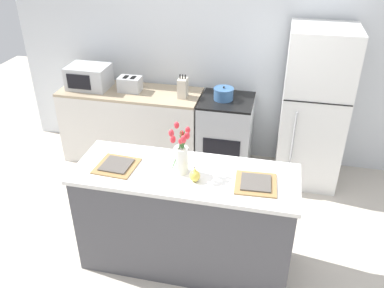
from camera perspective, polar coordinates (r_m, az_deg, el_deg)
The scene contains 14 objects.
ground_plane at distance 3.85m, azimuth -0.86°, elevation -15.87°, with size 10.00×10.00×0.00m, color beige.
back_wall at distance 4.86m, azimuth 4.69°, elevation 12.99°, with size 5.20×0.08×2.70m.
kitchen_island at distance 3.52m, azimuth -0.91°, elevation -10.43°, with size 1.80×0.66×0.95m.
back_counter at distance 5.09m, azimuth -8.32°, elevation 2.67°, with size 1.68×0.60×0.91m.
stove_range at distance 4.82m, azimuth 4.70°, elevation 1.29°, with size 0.60×0.61×0.91m.
refrigerator at distance 4.62m, azimuth 16.69°, elevation 4.71°, with size 0.68×0.67×1.77m.
flower_vase at distance 3.15m, azimuth -1.57°, elevation -1.57°, with size 0.15×0.15×0.42m.
pear_figurine at distance 3.11m, azimuth 0.40°, elevation -4.41°, with size 0.08×0.08×0.13m.
plate_setting_left at distance 3.35m, azimuth -10.53°, elevation -2.98°, with size 0.33×0.33×0.02m.
plate_setting_right at distance 3.13m, azimuth 8.94°, elevation -5.47°, with size 0.33×0.33×0.02m.
toaster at distance 4.86m, azimuth -8.70°, elevation 8.31°, with size 0.28×0.18×0.17m.
cooking_pot at distance 4.60m, azimuth 4.45°, elevation 7.04°, with size 0.23×0.23×0.16m.
microwave at distance 5.05m, azimuth -14.27°, elevation 9.13°, with size 0.48×0.37×0.27m.
knife_block at distance 4.64m, azimuth -1.30°, elevation 7.89°, with size 0.10×0.14×0.27m.
Camera 1 is at (0.65, -2.60, 2.76)m, focal length 38.00 mm.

